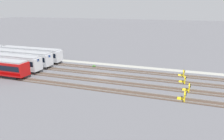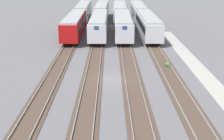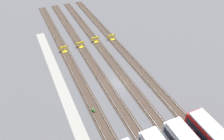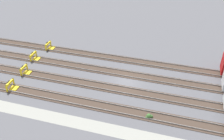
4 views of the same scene
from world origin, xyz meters
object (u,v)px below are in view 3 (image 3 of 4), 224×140
object	(u,v)px
weed_clump	(93,110)
bumper_stop_near_inner_track	(81,45)
bumper_stop_far_inner_track	(112,37)
bumper_stop_nearest_track	(64,49)
bumper_stop_middle_track	(96,40)

from	to	relation	value
weed_clump	bumper_stop_near_inner_track	bearing A→B (deg)	167.52
bumper_stop_far_inner_track	bumper_stop_nearest_track	bearing A→B (deg)	-87.79
bumper_stop_middle_track	bumper_stop_far_inner_track	distance (m)	4.29
bumper_stop_near_inner_track	weed_clump	xyz separation A→B (m)	(20.83, -4.61, -0.27)
bumper_stop_middle_track	weed_clump	distance (m)	23.37
bumper_stop_middle_track	bumper_stop_far_inner_track	bearing A→B (deg)	81.27
bumper_stop_near_inner_track	weed_clump	distance (m)	21.34
bumper_stop_nearest_track	bumper_stop_middle_track	bearing A→B (deg)	97.69
bumper_stop_near_inner_track	bumper_stop_far_inner_track	xyz separation A→B (m)	(-0.15, 8.47, 0.00)
bumper_stop_nearest_track	weed_clump	world-z (taller)	bumper_stop_nearest_track
bumper_stop_near_inner_track	bumper_stop_middle_track	xyz separation A→B (m)	(-0.80, 4.23, 0.00)
bumper_stop_middle_track	bumper_stop_near_inner_track	bearing A→B (deg)	-79.28
bumper_stop_middle_track	weed_clump	bearing A→B (deg)	-22.22
weed_clump	bumper_stop_nearest_track	bearing A→B (deg)	178.93
bumper_stop_nearest_track	bumper_stop_middle_track	xyz separation A→B (m)	(-1.14, 8.46, 0.00)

